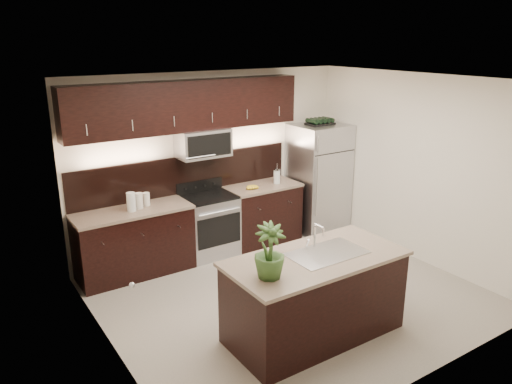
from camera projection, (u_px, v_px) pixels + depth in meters
ground at (290, 295)px, 6.40m from camera, size 4.50×4.50×0.00m
room_walls at (287, 169)px, 5.80m from camera, size 4.52×4.02×2.71m
counter_run at (197, 228)px, 7.36m from camera, size 3.51×0.65×0.94m
upper_fixtures at (189, 113)px, 6.99m from camera, size 3.49×0.40×1.66m
island at (314, 296)px, 5.43m from camera, size 1.96×0.96×0.94m
sink_faucet at (326, 252)px, 5.37m from camera, size 0.84×0.50×0.28m
refrigerator at (318, 178)px, 8.37m from camera, size 0.87×0.78×1.80m
wine_rack at (320, 122)px, 8.09m from camera, size 0.44×0.28×0.10m
plant at (269, 251)px, 4.76m from camera, size 0.34×0.34×0.55m
canisters at (137, 201)px, 6.72m from camera, size 0.36×0.22×0.26m
french_press at (277, 176)px, 7.89m from camera, size 0.11×0.11×0.32m
bananas at (248, 187)px, 7.60m from camera, size 0.23×0.19×0.06m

